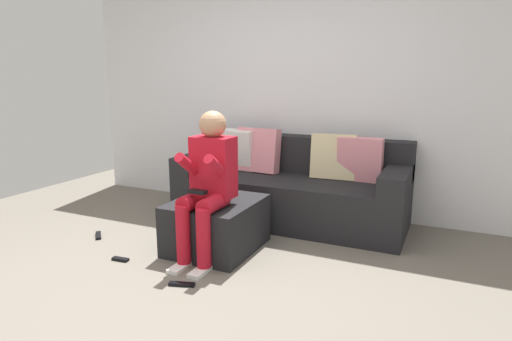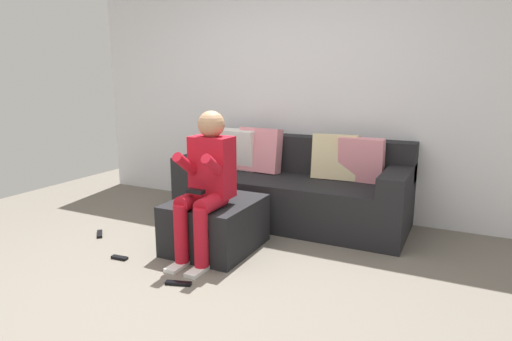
{
  "view_description": "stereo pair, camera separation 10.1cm",
  "coord_description": "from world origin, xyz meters",
  "px_view_note": "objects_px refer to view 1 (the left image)",
  "views": [
    {
      "loc": [
        1.66,
        -2.2,
        1.44
      ],
      "look_at": [
        0.04,
        1.3,
        0.61
      ],
      "focal_mm": 30.4,
      "sensor_mm": 36.0,
      "label": 1
    },
    {
      "loc": [
        1.75,
        -2.16,
        1.44
      ],
      "look_at": [
        0.04,
        1.3,
        0.61
      ],
      "focal_mm": 30.4,
      "sensor_mm": 36.0,
      "label": 2
    }
  ],
  "objects_px": {
    "ottoman": "(217,225)",
    "remote_by_storage_bin": "(120,259)",
    "person_seated": "(208,179)",
    "remote_near_ottoman": "(182,284)",
    "remote_under_side_table": "(98,235)",
    "couch_sectional": "(291,187)"
  },
  "relations": [
    {
      "from": "person_seated",
      "to": "remote_by_storage_bin",
      "type": "bearing_deg",
      "value": -149.59
    },
    {
      "from": "person_seated",
      "to": "remote_near_ottoman",
      "type": "xyz_separation_m",
      "value": [
        0.08,
        -0.51,
        -0.65
      ]
    },
    {
      "from": "ottoman",
      "to": "remote_under_side_table",
      "type": "relative_size",
      "value": 4.2
    },
    {
      "from": "remote_under_side_table",
      "to": "remote_by_storage_bin",
      "type": "bearing_deg",
      "value": 13.85
    },
    {
      "from": "remote_near_ottoman",
      "to": "remote_under_side_table",
      "type": "height_order",
      "value": "same"
    },
    {
      "from": "remote_by_storage_bin",
      "to": "person_seated",
      "type": "bearing_deg",
      "value": 25.44
    },
    {
      "from": "remote_by_storage_bin",
      "to": "remote_under_side_table",
      "type": "height_order",
      "value": "same"
    },
    {
      "from": "remote_by_storage_bin",
      "to": "remote_near_ottoman",
      "type": "bearing_deg",
      "value": -17.3
    },
    {
      "from": "remote_by_storage_bin",
      "to": "remote_under_side_table",
      "type": "relative_size",
      "value": 0.77
    },
    {
      "from": "couch_sectional",
      "to": "ottoman",
      "type": "relative_size",
      "value": 2.96
    },
    {
      "from": "person_seated",
      "to": "remote_by_storage_bin",
      "type": "relative_size",
      "value": 8.41
    },
    {
      "from": "ottoman",
      "to": "remote_near_ottoman",
      "type": "bearing_deg",
      "value": -80.39
    },
    {
      "from": "person_seated",
      "to": "remote_under_side_table",
      "type": "bearing_deg",
      "value": -178.53
    },
    {
      "from": "couch_sectional",
      "to": "remote_near_ottoman",
      "type": "xyz_separation_m",
      "value": [
        -0.18,
        -1.69,
        -0.33
      ]
    },
    {
      "from": "remote_under_side_table",
      "to": "person_seated",
      "type": "bearing_deg",
      "value": 46.02
    },
    {
      "from": "remote_near_ottoman",
      "to": "remote_by_storage_bin",
      "type": "distance_m",
      "value": 0.71
    },
    {
      "from": "remote_by_storage_bin",
      "to": "remote_under_side_table",
      "type": "distance_m",
      "value": 0.65
    },
    {
      "from": "couch_sectional",
      "to": "remote_by_storage_bin",
      "type": "bearing_deg",
      "value": -119.66
    },
    {
      "from": "remote_near_ottoman",
      "to": "remote_under_side_table",
      "type": "bearing_deg",
      "value": 142.03
    },
    {
      "from": "ottoman",
      "to": "remote_near_ottoman",
      "type": "height_order",
      "value": "ottoman"
    },
    {
      "from": "ottoman",
      "to": "remote_by_storage_bin",
      "type": "distance_m",
      "value": 0.82
    },
    {
      "from": "couch_sectional",
      "to": "person_seated",
      "type": "xyz_separation_m",
      "value": [
        -0.26,
        -1.18,
        0.32
      ]
    }
  ]
}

